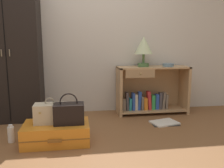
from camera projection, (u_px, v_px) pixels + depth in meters
ground_plane at (95, 152)px, 2.42m from camera, size 9.00×9.00×0.00m
back_wall at (87, 29)px, 3.65m from camera, size 6.40×0.10×2.60m
wardrobe at (10, 52)px, 3.27m from camera, size 0.80×0.47×1.93m
bookshelf at (150, 91)px, 3.71m from camera, size 1.09×0.39×0.73m
table_lamp at (144, 47)px, 3.59m from camera, size 0.27×0.27×0.45m
bowl at (168, 65)px, 3.64m from camera, size 0.17×0.17×0.05m
suitcase_large at (57, 133)px, 2.62m from camera, size 0.72×0.44×0.22m
train_case at (50, 113)px, 2.61m from camera, size 0.34×0.20×0.29m
handbag at (69, 113)px, 2.59m from camera, size 0.32×0.20×0.34m
bottle at (11, 134)px, 2.63m from camera, size 0.07×0.07×0.20m
open_book_on_floor at (164, 123)px, 3.26m from camera, size 0.40×0.34×0.02m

